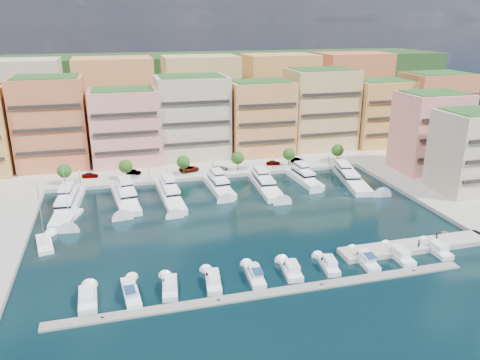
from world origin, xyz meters
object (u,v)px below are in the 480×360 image
(tree_4, at_px, (289,154))
(sailboat_1, at_px, (45,244))
(person_1, at_px, (436,237))
(tree_2, at_px, (183,162))
(lamppost_4, at_px, (329,156))
(yacht_3, at_px, (219,185))
(tender_1, at_px, (375,244))
(yacht_5, at_px, (304,177))
(tree_3, at_px, (238,158))
(lamppost_3, at_px, (272,161))
(lamppost_1, at_px, (148,170))
(sailboat_2, at_px, (70,218))
(cruiser_1, at_px, (131,293))
(cruiser_7, at_px, (365,260))
(yacht_4, at_px, (265,184))
(cruiser_0, at_px, (88,299))
(yacht_2, at_px, (170,193))
(tree_5, at_px, (338,150))
(cruiser_4, at_px, (255,275))
(person_0, at_px, (419,243))
(cruiser_2, at_px, (170,287))
(car_1, at_px, (134,172))
(car_3, at_px, (220,168))
(lamppost_0, at_px, (80,176))
(cruiser_5, at_px, (291,270))
(cruiser_8, at_px, (399,255))
(cruiser_9, at_px, (437,250))
(tender_3, at_px, (445,232))
(tree_0, at_px, (64,171))
(car_4, at_px, (273,163))
(car_2, at_px, (189,169))
(yacht_0, at_px, (68,204))
(car_0, at_px, (90,175))
(cruiser_3, at_px, (213,281))
(lamppost_2, at_px, (213,165))

(tree_4, bearing_deg, sailboat_1, -151.72)
(sailboat_1, distance_m, person_1, 78.53)
(tree_2, xyz_separation_m, lamppost_4, (44.00, -2.30, -0.92))
(yacht_3, xyz_separation_m, tender_1, (23.13, -40.41, -0.85))
(tree_4, height_order, yacht_5, tree_4)
(tree_3, bearing_deg, lamppost_3, -12.95)
(lamppost_1, distance_m, sailboat_2, 28.52)
(cruiser_1, distance_m, cruiser_7, 42.80)
(tree_3, height_order, yacht_4, tree_3)
(lamppost_3, height_order, cruiser_0, lamppost_3)
(lamppost_1, xyz_separation_m, yacht_2, (4.15, -12.73, -2.62))
(tree_5, relative_size, cruiser_7, 0.68)
(cruiser_4, height_order, cruiser_7, same)
(sailboat_1, distance_m, person_0, 74.12)
(cruiser_1, distance_m, cruiser_2, 6.40)
(yacht_3, bearing_deg, tender_1, -60.22)
(car_1, xyz_separation_m, person_0, (51.17, -61.02, 0.23))
(yacht_4, height_order, tender_1, yacht_4)
(yacht_4, relative_size, car_3, 4.74)
(lamppost_0, height_order, yacht_4, yacht_4)
(cruiser_5, relative_size, cruiser_8, 0.92)
(cruiser_9, xyz_separation_m, sailboat_2, (-70.44, 35.28, -0.24))
(sailboat_2, relative_size, tender_3, 7.85)
(cruiser_1, xyz_separation_m, person_1, (59.90, 2.64, 1.40))
(yacht_4, xyz_separation_m, car_3, (-8.85, 15.55, 0.57))
(tree_0, height_order, tender_3, tree_0)
(tender_3, relative_size, car_3, 0.37)
(cruiser_7, bearing_deg, car_4, 87.59)
(tree_4, bearing_deg, tree_0, 180.00)
(cruiser_0, height_order, car_2, car_2)
(sailboat_1, bearing_deg, car_1, 63.37)
(cruiser_9, bearing_deg, tender_1, 151.43)
(yacht_0, relative_size, person_0, 14.00)
(lamppost_1, xyz_separation_m, sailboat_1, (-23.45, -32.91, -3.51))
(tree_3, bearing_deg, cruiser_2, -115.01)
(cruiser_9, distance_m, car_3, 66.40)
(tree_2, height_order, car_0, tree_2)
(lamppost_4, bearing_deg, cruiser_8, -101.64)
(lamppost_0, bearing_deg, car_1, 23.74)
(sailboat_1, bearing_deg, lamppost_1, 54.53)
(cruiser_2, height_order, cruiser_3, same)
(person_0, relative_size, person_1, 0.92)
(lamppost_1, height_order, yacht_2, yacht_2)
(tree_3, distance_m, cruiser_9, 63.34)
(tender_3, relative_size, car_1, 0.42)
(tender_3, bearing_deg, cruiser_4, 120.94)
(cruiser_7, xyz_separation_m, tender_1, (5.37, 5.61, -0.21))
(lamppost_2, bearing_deg, tender_3, -50.98)
(cruiser_5, height_order, sailboat_1, sailboat_1)
(lamppost_4, height_order, cruiser_7, lamppost_4)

